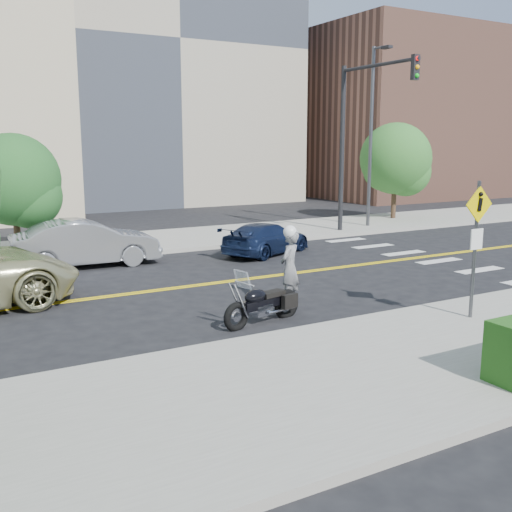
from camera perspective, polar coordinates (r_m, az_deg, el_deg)
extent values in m
plane|color=black|center=(16.75, -6.93, -2.96)|extent=(120.00, 120.00, 0.00)
cube|color=#9E9B91|center=(10.51, 9.35, -10.98)|extent=(60.00, 5.00, 0.15)
cube|color=#9E9B91|center=(23.71, -13.94, 1.01)|extent=(60.00, 5.00, 0.15)
cube|color=#A39984|center=(43.87, -10.90, 18.46)|extent=(18.00, 14.00, 20.00)
cube|color=#8C5947|center=(47.65, 13.39, 12.90)|extent=(14.00, 12.00, 12.00)
cylinder|color=#4C4C51|center=(28.22, 10.87, 10.95)|extent=(0.16, 0.16, 8.00)
cylinder|color=black|center=(26.57, 8.19, 9.98)|extent=(0.20, 0.20, 7.00)
cylinder|color=black|center=(25.05, 11.62, 17.40)|extent=(0.14, 4.40, 0.14)
cube|color=black|center=(23.54, 14.92, 16.98)|extent=(0.28, 0.18, 0.90)
cylinder|color=#4C4C51|center=(13.79, 20.11, 0.51)|extent=(0.08, 0.08, 3.00)
cube|color=#F9D800|center=(13.64, 20.47, 4.63)|extent=(0.78, 0.03, 0.78)
cube|color=white|center=(13.73, 20.27, 1.52)|extent=(0.35, 0.03, 0.45)
imported|color=silver|center=(14.73, 3.22, -1.09)|extent=(0.81, 0.74, 1.86)
sphere|color=white|center=(14.57, 3.26, 2.30)|extent=(0.33, 0.33, 0.33)
imported|color=#93959A|center=(20.05, -15.89, 1.19)|extent=(4.70, 1.85, 1.52)
imported|color=#172446|center=(21.50, 0.99, 1.69)|extent=(4.22, 3.05, 1.13)
cylinder|color=#382619|center=(22.09, -21.94, 4.23)|extent=(0.23, 0.23, 3.48)
sphere|color=#1A531A|center=(22.02, -22.11, 6.75)|extent=(3.13, 3.13, 3.13)
cylinder|color=#382619|center=(31.48, 13.05, 6.96)|extent=(0.25, 0.25, 4.06)
sphere|color=#2A6B21|center=(31.44, 13.14, 9.03)|extent=(3.59, 3.59, 3.59)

